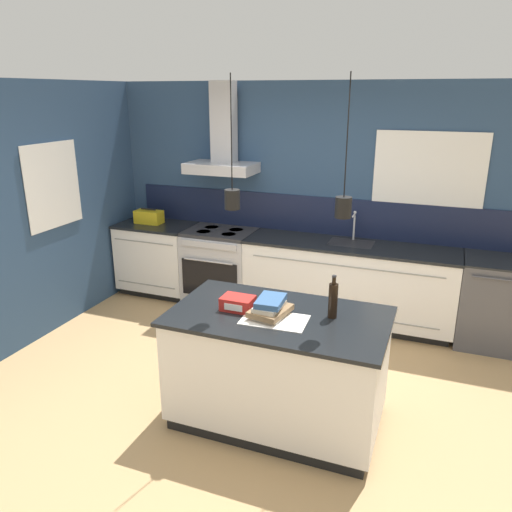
{
  "coord_description": "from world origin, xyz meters",
  "views": [
    {
      "loc": [
        1.43,
        -3.5,
        2.48
      ],
      "look_at": [
        -0.12,
        0.54,
        1.05
      ],
      "focal_mm": 35.0,
      "sensor_mm": 36.0,
      "label": 1
    }
  ],
  "objects_px": {
    "dishwasher": "(491,302)",
    "bottle_on_island": "(333,300)",
    "oven_range": "(221,267)",
    "book_stack": "(270,308)",
    "red_supply_box": "(238,303)",
    "yellow_toolbox": "(149,217)"
  },
  "relations": [
    {
      "from": "book_stack",
      "to": "red_supply_box",
      "type": "height_order",
      "value": "book_stack"
    },
    {
      "from": "dishwasher",
      "to": "red_supply_box",
      "type": "height_order",
      "value": "red_supply_box"
    },
    {
      "from": "red_supply_box",
      "to": "oven_range",
      "type": "bearing_deg",
      "value": 118.45
    },
    {
      "from": "red_supply_box",
      "to": "yellow_toolbox",
      "type": "height_order",
      "value": "yellow_toolbox"
    },
    {
      "from": "dishwasher",
      "to": "bottle_on_island",
      "type": "relative_size",
      "value": 2.79
    },
    {
      "from": "bottle_on_island",
      "to": "book_stack",
      "type": "relative_size",
      "value": 0.93
    },
    {
      "from": "oven_range",
      "to": "red_supply_box",
      "type": "height_order",
      "value": "red_supply_box"
    },
    {
      "from": "bottle_on_island",
      "to": "red_supply_box",
      "type": "relative_size",
      "value": 1.35
    },
    {
      "from": "bottle_on_island",
      "to": "yellow_toolbox",
      "type": "bearing_deg",
      "value": 145.68
    },
    {
      "from": "oven_range",
      "to": "book_stack",
      "type": "xyz_separation_m",
      "value": [
        1.36,
        -2.03,
        0.52
      ]
    },
    {
      "from": "dishwasher",
      "to": "yellow_toolbox",
      "type": "height_order",
      "value": "yellow_toolbox"
    },
    {
      "from": "bottle_on_island",
      "to": "dishwasher",
      "type": "bearing_deg",
      "value": 56.88
    },
    {
      "from": "book_stack",
      "to": "yellow_toolbox",
      "type": "relative_size",
      "value": 1.03
    },
    {
      "from": "oven_range",
      "to": "book_stack",
      "type": "bearing_deg",
      "value": -56.25
    },
    {
      "from": "red_supply_box",
      "to": "book_stack",
      "type": "bearing_deg",
      "value": -6.51
    },
    {
      "from": "oven_range",
      "to": "yellow_toolbox",
      "type": "distance_m",
      "value": 1.11
    },
    {
      "from": "bottle_on_island",
      "to": "book_stack",
      "type": "distance_m",
      "value": 0.46
    },
    {
      "from": "red_supply_box",
      "to": "yellow_toolbox",
      "type": "relative_size",
      "value": 0.71
    },
    {
      "from": "dishwasher",
      "to": "bottle_on_island",
      "type": "xyz_separation_m",
      "value": [
        -1.23,
        -1.88,
        0.59
      ]
    },
    {
      "from": "oven_range",
      "to": "bottle_on_island",
      "type": "distance_m",
      "value": 2.66
    },
    {
      "from": "red_supply_box",
      "to": "dishwasher",
      "type": "bearing_deg",
      "value": 46.08
    },
    {
      "from": "dishwasher",
      "to": "yellow_toolbox",
      "type": "bearing_deg",
      "value": 180.0
    }
  ]
}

